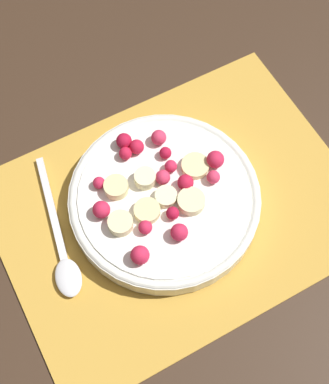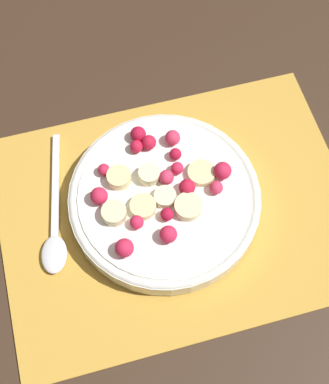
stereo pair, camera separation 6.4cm
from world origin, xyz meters
name	(u,v)px [view 2 (the right image)]	position (x,y,z in m)	size (l,w,h in m)	color
ground_plane	(176,211)	(0.00, 0.00, 0.00)	(3.00, 3.00, 0.00)	#382619
placemat	(176,210)	(0.00, 0.00, 0.00)	(0.44, 0.33, 0.01)	gold
fruit_bowl	(164,198)	(-0.01, 0.01, 0.02)	(0.23, 0.23, 0.05)	silver
spoon	(55,232)	(-0.15, 0.01, 0.01)	(0.06, 0.19, 0.01)	silver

